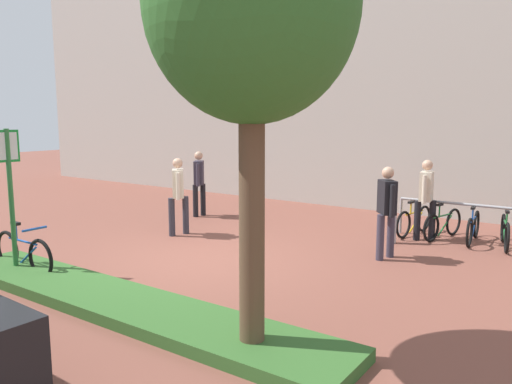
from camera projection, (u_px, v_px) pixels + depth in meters
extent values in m
plane|color=brown|center=(201.00, 260.00, 9.25)|extent=(60.00, 60.00, 0.00)
cube|color=#B2ADA3|center=(364.00, 32.00, 14.32)|extent=(28.00, 1.20, 10.00)
cube|color=#336028|center=(119.00, 302.00, 6.94)|extent=(7.00, 1.10, 0.16)
cylinder|color=brown|center=(252.00, 228.00, 5.42)|extent=(0.28, 0.28, 2.86)
ellipsoid|color=#2D6628|center=(252.00, 4.00, 5.08)|extent=(2.21, 2.21, 2.43)
cylinder|color=#2D7238|center=(11.00, 203.00, 8.23)|extent=(0.08, 0.08, 2.43)
cube|color=#198C33|center=(7.00, 146.00, 8.09)|extent=(0.10, 0.36, 0.52)
cube|color=white|center=(7.00, 146.00, 8.09)|extent=(0.09, 0.30, 0.44)
torus|color=black|center=(7.00, 249.00, 8.76)|extent=(0.66, 0.07, 0.66)
torus|color=black|center=(41.00, 259.00, 8.18)|extent=(0.66, 0.07, 0.66)
cylinder|color=#194CA5|center=(23.00, 241.00, 8.44)|extent=(0.84, 0.05, 0.04)
cylinder|color=#194CA5|center=(27.00, 257.00, 8.42)|extent=(0.61, 0.04, 0.44)
cylinder|color=#194CA5|center=(16.00, 233.00, 8.52)|extent=(0.04, 0.04, 0.28)
cube|color=black|center=(16.00, 223.00, 8.50)|extent=(0.20, 0.08, 0.05)
cylinder|color=#194CA5|center=(34.00, 229.00, 8.17)|extent=(0.04, 0.42, 0.04)
cylinder|color=#99999E|center=(401.00, 216.00, 11.36)|extent=(0.06, 0.06, 0.80)
cylinder|color=#99999E|center=(490.00, 207.00, 10.25)|extent=(3.70, 0.07, 0.06)
torus|color=black|center=(403.00, 225.00, 10.87)|extent=(0.16, 0.61, 0.61)
torus|color=black|center=(424.00, 219.00, 11.52)|extent=(0.16, 0.61, 0.61)
cylinder|color=gold|center=(414.00, 213.00, 11.16)|extent=(0.17, 0.76, 0.03)
cylinder|color=gold|center=(416.00, 222.00, 11.26)|extent=(0.13, 0.55, 0.40)
cylinder|color=gold|center=(411.00, 209.00, 11.03)|extent=(0.03, 0.03, 0.26)
cube|color=black|center=(411.00, 202.00, 11.01)|extent=(0.10, 0.19, 0.05)
cylinder|color=gold|center=(422.00, 200.00, 11.38)|extent=(0.39, 0.10, 0.04)
torus|color=black|center=(431.00, 228.00, 10.56)|extent=(0.20, 0.60, 0.61)
torus|color=black|center=(453.00, 222.00, 11.17)|extent=(0.20, 0.60, 0.61)
cylinder|color=#1E7233|center=(443.00, 216.00, 10.83)|extent=(0.22, 0.75, 0.03)
cylinder|color=#1E7233|center=(445.00, 226.00, 10.93)|extent=(0.17, 0.55, 0.40)
cylinder|color=#1E7233|center=(439.00, 212.00, 10.71)|extent=(0.03, 0.03, 0.26)
cube|color=black|center=(440.00, 205.00, 10.69)|extent=(0.12, 0.20, 0.05)
cylinder|color=#1E7233|center=(452.00, 203.00, 11.03)|extent=(0.38, 0.13, 0.04)
torus|color=black|center=(469.00, 233.00, 10.12)|extent=(0.09, 0.61, 0.61)
torus|color=black|center=(476.00, 224.00, 10.91)|extent=(0.09, 0.61, 0.61)
cylinder|color=#194CA5|center=(474.00, 219.00, 10.49)|extent=(0.08, 0.77, 0.03)
cylinder|color=#194CA5|center=(474.00, 229.00, 10.60)|extent=(0.07, 0.56, 0.40)
cylinder|color=#194CA5|center=(473.00, 215.00, 10.33)|extent=(0.03, 0.03, 0.26)
cube|color=black|center=(473.00, 208.00, 10.30)|extent=(0.08, 0.19, 0.05)
cylinder|color=#194CA5|center=(477.00, 205.00, 10.75)|extent=(0.39, 0.06, 0.04)
torus|color=black|center=(507.00, 238.00, 9.69)|extent=(0.19, 0.60, 0.61)
torus|color=black|center=(503.00, 228.00, 10.55)|extent=(0.19, 0.60, 0.61)
cylinder|color=#1E7233|center=(506.00, 223.00, 10.09)|extent=(0.21, 0.76, 0.03)
cylinder|color=#1E7233|center=(504.00, 233.00, 10.21)|extent=(0.16, 0.55, 0.40)
cylinder|color=#1E7233|center=(507.00, 219.00, 9.92)|extent=(0.03, 0.03, 0.26)
cube|color=black|center=(507.00, 212.00, 9.90)|extent=(0.11, 0.20, 0.05)
cylinder|color=#1E7233|center=(505.00, 208.00, 10.38)|extent=(0.38, 0.12, 0.04)
cylinder|color=#ADADB2|center=(393.00, 222.00, 10.45)|extent=(0.16, 0.16, 0.90)
cylinder|color=black|center=(417.00, 220.00, 10.72)|extent=(0.14, 0.14, 0.85)
cylinder|color=black|center=(432.00, 220.00, 10.75)|extent=(0.14, 0.14, 0.85)
cube|color=beige|center=(426.00, 186.00, 10.63)|extent=(0.29, 0.43, 0.62)
cylinder|color=beige|center=(424.00, 189.00, 10.40)|extent=(0.09, 0.09, 0.59)
cylinder|color=beige|center=(428.00, 186.00, 10.86)|extent=(0.09, 0.09, 0.59)
sphere|color=tan|center=(427.00, 165.00, 10.56)|extent=(0.22, 0.22, 0.22)
cylinder|color=#383342|center=(391.00, 235.00, 9.41)|extent=(0.14, 0.14, 0.85)
cylinder|color=#383342|center=(380.00, 238.00, 9.21)|extent=(0.14, 0.14, 0.85)
cube|color=black|center=(387.00, 197.00, 9.20)|extent=(0.44, 0.46, 0.62)
cylinder|color=black|center=(382.00, 197.00, 9.46)|extent=(0.09, 0.09, 0.59)
cylinder|color=black|center=(392.00, 201.00, 8.95)|extent=(0.09, 0.09, 0.59)
sphere|color=tan|center=(388.00, 173.00, 9.13)|extent=(0.22, 0.22, 0.22)
cylinder|color=#2D2D38|center=(186.00, 215.00, 11.31)|extent=(0.14, 0.14, 0.85)
cylinder|color=#2D2D38|center=(172.00, 217.00, 11.09)|extent=(0.14, 0.14, 0.85)
cube|color=beige|center=(178.00, 183.00, 11.09)|extent=(0.45, 0.46, 0.62)
cylinder|color=beige|center=(178.00, 183.00, 11.35)|extent=(0.09, 0.09, 0.59)
cylinder|color=beige|center=(178.00, 186.00, 10.84)|extent=(0.09, 0.09, 0.59)
sphere|color=tan|center=(178.00, 163.00, 11.02)|extent=(0.22, 0.22, 0.22)
cylinder|color=black|center=(196.00, 201.00, 13.22)|extent=(0.14, 0.14, 0.85)
cylinder|color=black|center=(203.00, 200.00, 13.40)|extent=(0.14, 0.14, 0.85)
cube|color=#383342|center=(199.00, 173.00, 13.20)|extent=(0.43, 0.46, 0.62)
cylinder|color=#383342|center=(198.00, 175.00, 12.95)|extent=(0.09, 0.09, 0.59)
cylinder|color=#383342|center=(200.00, 173.00, 13.46)|extent=(0.09, 0.09, 0.59)
sphere|color=tan|center=(199.00, 156.00, 13.13)|extent=(0.22, 0.22, 0.22)
cylinder|color=black|center=(13.00, 365.00, 4.69)|extent=(0.65, 0.25, 0.64)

